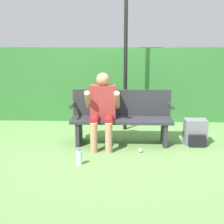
{
  "coord_description": "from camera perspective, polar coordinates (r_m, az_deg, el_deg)",
  "views": [
    {
      "loc": [
        0.02,
        -4.88,
        1.68
      ],
      "look_at": [
        -0.15,
        -0.1,
        0.56
      ],
      "focal_mm": 50.0,
      "sensor_mm": 36.0,
      "label": 1
    }
  ],
  "objects": [
    {
      "name": "parked_car",
      "position": [
        15.54,
        16.14,
        8.81
      ],
      "size": [
        4.78,
        3.25,
        1.34
      ],
      "rotation": [
        0.0,
        0.0,
        0.39
      ],
      "color": "#2D4784",
      "rests_on": "ground"
    },
    {
      "name": "person_seated",
      "position": [
        4.95,
        -1.74,
        1.02
      ],
      "size": [
        0.55,
        0.62,
        1.16
      ],
      "color": "#993333",
      "rests_on": "ground"
    },
    {
      "name": "hedge_back",
      "position": [
        6.59,
        1.85,
        5.15
      ],
      "size": [
        12.0,
        0.44,
        1.52
      ],
      "color": "#337033",
      "rests_on": "ground"
    },
    {
      "name": "litter_crumple",
      "position": [
        4.79,
        5.23,
        -6.99
      ],
      "size": [
        0.06,
        0.06,
        0.06
      ],
      "color": "silver",
      "rests_on": "ground"
    },
    {
      "name": "park_bench",
      "position": [
        5.11,
        1.75,
        -0.93
      ],
      "size": [
        1.63,
        0.46,
        0.87
      ],
      "color": "#2D2D33",
      "rests_on": "ground"
    },
    {
      "name": "water_bottle",
      "position": [
        4.32,
        -6.0,
        -8.28
      ],
      "size": [
        0.08,
        0.08,
        0.22
      ],
      "color": "silver",
      "rests_on": "ground"
    },
    {
      "name": "backpack",
      "position": [
        5.28,
        14.99,
        -3.64
      ],
      "size": [
        0.35,
        0.34,
        0.41
      ],
      "color": "slate",
      "rests_on": "ground"
    },
    {
      "name": "ground_plane",
      "position": [
        5.17,
        1.71,
        -5.81
      ],
      "size": [
        40.0,
        40.0,
        0.0
      ],
      "primitive_type": "plane",
      "color": "#668E4C"
    },
    {
      "name": "signpost",
      "position": [
        5.73,
        2.52,
        12.2
      ],
      "size": [
        0.43,
        0.09,
        2.82
      ],
      "color": "black",
      "rests_on": "ground"
    }
  ]
}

